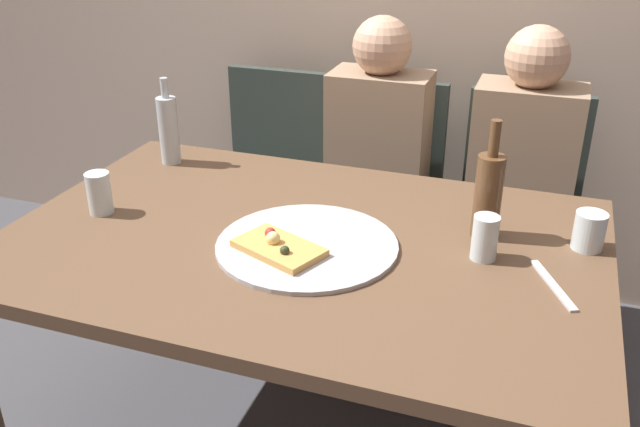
% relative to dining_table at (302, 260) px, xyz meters
% --- Properties ---
extents(dining_table, '(1.56, 1.03, 0.74)m').
position_rel_dining_table_xyz_m(dining_table, '(0.00, 0.00, 0.00)').
color(dining_table, brown).
rests_on(dining_table, ground_plane).
extents(pizza_tray, '(0.47, 0.47, 0.01)m').
position_rel_dining_table_xyz_m(pizza_tray, '(0.03, -0.05, 0.08)').
color(pizza_tray, '#ADADB2').
rests_on(pizza_tray, dining_table).
extents(pizza_slice_last, '(0.25, 0.20, 0.05)m').
position_rel_dining_table_xyz_m(pizza_slice_last, '(-0.02, -0.11, 0.09)').
color(pizza_slice_last, tan).
rests_on(pizza_slice_last, pizza_tray).
extents(wine_bottle, '(0.06, 0.06, 0.29)m').
position_rel_dining_table_xyz_m(wine_bottle, '(-0.60, 0.36, 0.19)').
color(wine_bottle, '#B2BCC1').
rests_on(wine_bottle, dining_table).
extents(beer_bottle, '(0.07, 0.07, 0.32)m').
position_rel_dining_table_xyz_m(beer_bottle, '(0.45, 0.17, 0.19)').
color(beer_bottle, brown).
rests_on(beer_bottle, dining_table).
extents(tumbler_near, '(0.07, 0.07, 0.12)m').
position_rel_dining_table_xyz_m(tumbler_near, '(-0.58, -0.05, 0.13)').
color(tumbler_near, silver).
rests_on(tumbler_near, dining_table).
extents(tumbler_far, '(0.08, 0.08, 0.10)m').
position_rel_dining_table_xyz_m(tumbler_far, '(0.71, 0.19, 0.12)').
color(tumbler_far, silver).
rests_on(tumbler_far, dining_table).
extents(wine_glass, '(0.06, 0.06, 0.11)m').
position_rel_dining_table_xyz_m(wine_glass, '(0.46, 0.05, 0.13)').
color(wine_glass, silver).
rests_on(wine_glass, dining_table).
extents(table_knife, '(0.12, 0.21, 0.01)m').
position_rel_dining_table_xyz_m(table_knife, '(0.63, -0.03, 0.07)').
color(table_knife, '#B7B7BC').
rests_on(table_knife, dining_table).
extents(chair_left, '(0.44, 0.44, 0.90)m').
position_rel_dining_table_xyz_m(chair_left, '(-0.49, 0.92, -0.16)').
color(chair_left, '#2D3833').
rests_on(chair_left, ground_plane).
extents(chair_middle, '(0.44, 0.44, 0.90)m').
position_rel_dining_table_xyz_m(chair_middle, '(-0.02, 0.92, -0.16)').
color(chair_middle, '#2D3833').
rests_on(chair_middle, ground_plane).
extents(chair_right, '(0.44, 0.44, 0.90)m').
position_rel_dining_table_xyz_m(chair_right, '(0.50, 0.92, -0.16)').
color(chair_right, '#2D3833').
rests_on(chair_right, ground_plane).
extents(guest_in_sweater, '(0.36, 0.56, 1.17)m').
position_rel_dining_table_xyz_m(guest_in_sweater, '(-0.02, 0.77, -0.03)').
color(guest_in_sweater, '#937A60').
rests_on(guest_in_sweater, ground_plane).
extents(guest_in_beanie, '(0.36, 0.56, 1.17)m').
position_rel_dining_table_xyz_m(guest_in_beanie, '(0.50, 0.77, -0.03)').
color(guest_in_beanie, '#937A60').
rests_on(guest_in_beanie, ground_plane).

